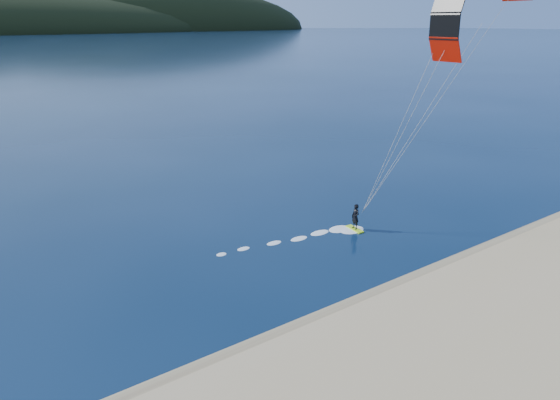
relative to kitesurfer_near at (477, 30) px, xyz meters
name	(u,v)px	position (x,y,z in m)	size (l,w,h in m)	color
ground	(376,385)	(-17.59, -9.39, -14.03)	(1800.00, 1800.00, 0.00)	#061831
wet_sand	(311,332)	(-17.59, -4.89, -13.98)	(220.00, 2.50, 0.10)	#886E4F
kitesurfer_near	(477,30)	(0.00, 0.00, 0.00)	(22.50, 6.54, 18.35)	#BDF21C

